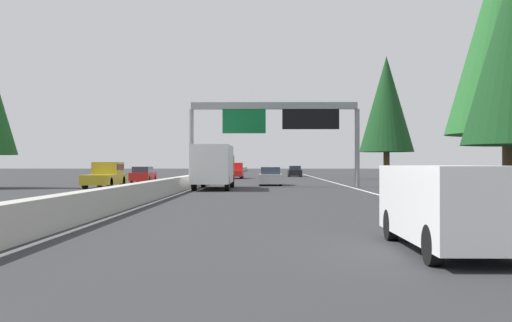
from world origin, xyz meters
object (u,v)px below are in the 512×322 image
at_px(minivan_near_center, 453,203).
at_px(sedan_mid_left, 270,177).
at_px(oncoming_far, 106,175).
at_px(conifer_right_near, 509,23).
at_px(sedan_mid_center, 295,172).
at_px(sign_gantry_overhead, 276,120).
at_px(oncoming_near, 143,175).
at_px(pickup_near_right, 235,171).
at_px(conifer_right_mid, 386,104).
at_px(box_truck_far_left, 214,166).

xyz_separation_m(minivan_near_center, sedan_mid_left, (36.88, 3.29, -0.27)).
xyz_separation_m(minivan_near_center, oncoming_far, (32.06, 15.38, -0.04)).
bearing_deg(conifer_right_near, sedan_mid_center, 9.54).
distance_m(sign_gantry_overhead, sedan_mid_center, 37.66).
relative_size(minivan_near_center, conifer_right_near, 0.34).
bearing_deg(sedan_mid_left, oncoming_near, 55.88).
bearing_deg(pickup_near_right, sedan_mid_left, -169.99).
xyz_separation_m(minivan_near_center, pickup_near_right, (59.96, 7.36, -0.04)).
bearing_deg(conifer_right_mid, oncoming_far, 134.92).
bearing_deg(minivan_near_center, oncoming_far, 25.62).
bearing_deg(oncoming_near, oncoming_far, -0.45).
relative_size(sign_gantry_overhead, sedan_mid_center, 2.88).
bearing_deg(pickup_near_right, oncoming_near, 152.13).
bearing_deg(conifer_right_near, minivan_near_center, 155.31).
xyz_separation_m(sedan_mid_center, conifer_right_near, (-50.88, -8.55, 8.27)).
relative_size(pickup_near_right, conifer_right_mid, 0.40).
xyz_separation_m(pickup_near_right, oncoming_near, (-14.96, 7.91, -0.23)).
height_order(sedan_mid_center, sedan_mid_left, same).
bearing_deg(minivan_near_center, oncoming_near, 18.75).
height_order(minivan_near_center, oncoming_near, minivan_near_center).
distance_m(sign_gantry_overhead, sedan_mid_left, 5.94).
xyz_separation_m(sedan_mid_center, oncoming_far, (-38.04, 15.66, 0.23)).
distance_m(minivan_near_center, oncoming_near, 47.52).
bearing_deg(oncoming_near, conifer_right_near, 43.08).
xyz_separation_m(pickup_near_right, conifer_right_near, (-40.74, -16.20, 8.04)).
bearing_deg(pickup_near_right, sedan_mid_center, -37.04).
bearing_deg(box_truck_far_left, conifer_right_near, -121.96).
xyz_separation_m(conifer_right_near, conifer_right_mid, (38.37, -1.38, -0.36)).
relative_size(sign_gantry_overhead, minivan_near_center, 2.54).
xyz_separation_m(oncoming_far, conifer_right_near, (-12.84, -24.21, 8.04)).
xyz_separation_m(pickup_near_right, oncoming_far, (-27.90, 8.01, 0.00)).
bearing_deg(pickup_near_right, oncoming_far, 163.98).
xyz_separation_m(sign_gantry_overhead, sedan_mid_center, (37.28, -3.17, -4.32)).
relative_size(pickup_near_right, sedan_mid_center, 1.27).
xyz_separation_m(sedan_mid_left, oncoming_near, (8.12, 11.99, 0.00)).
height_order(minivan_near_center, conifer_right_mid, conifer_right_mid).
bearing_deg(conifer_right_mid, box_truck_far_left, 148.45).
height_order(sedan_mid_left, conifer_right_mid, conifer_right_mid).
height_order(minivan_near_center, conifer_right_near, conifer_right_near).
height_order(pickup_near_right, conifer_right_mid, conifer_right_mid).
relative_size(oncoming_near, conifer_right_mid, 0.31).
distance_m(pickup_near_right, sedan_mid_left, 23.44).
bearing_deg(conifer_right_near, oncoming_far, 62.06).
xyz_separation_m(box_truck_far_left, sedan_mid_left, (7.66, -3.91, -0.93)).
relative_size(sign_gantry_overhead, pickup_near_right, 2.26).
xyz_separation_m(sedan_mid_center, sedan_mid_left, (-33.22, 3.58, 0.00)).
xyz_separation_m(oncoming_far, conifer_right_mid, (25.53, -25.60, 7.68)).
bearing_deg(conifer_right_mid, sedan_mid_left, 146.88).
xyz_separation_m(pickup_near_right, sedan_mid_center, (10.14, -7.65, -0.23)).
relative_size(sign_gantry_overhead, oncoming_near, 2.88).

